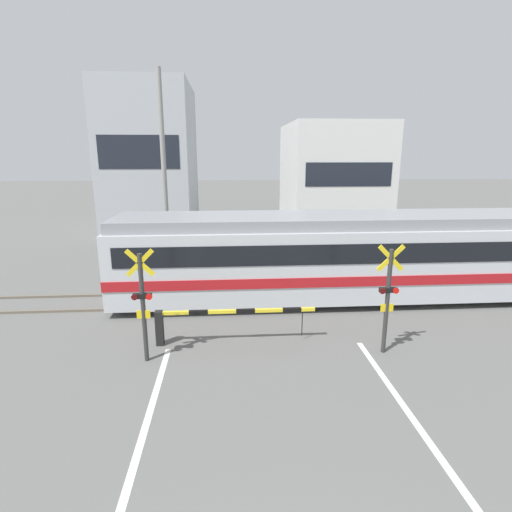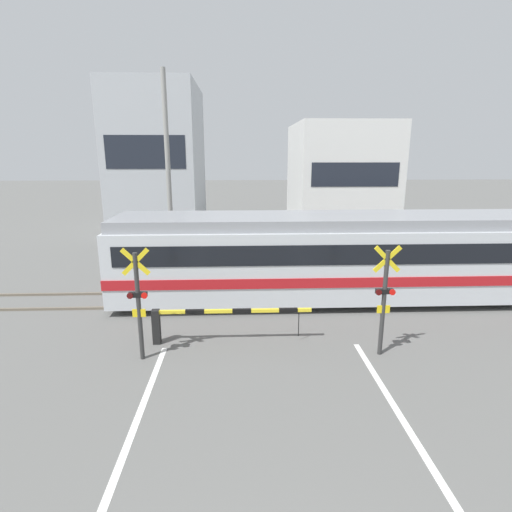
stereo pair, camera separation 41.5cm
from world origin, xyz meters
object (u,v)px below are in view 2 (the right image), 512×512
Objects in this scene: commuter_train at (384,254)px; pedestrian at (266,237)px; crossing_barrier_far at (291,259)px; crossing_signal_right at (384,296)px; crossing_barrier_near at (202,318)px; crossing_signal_left at (138,300)px.

pedestrian is (-3.70, 6.52, -0.69)m from commuter_train.
crossing_barrier_far is 7.10m from crossing_signal_right.
crossing_signal_right is at bearing -109.59° from commuter_train.
crossing_barrier_far is (3.16, 6.07, 0.00)m from crossing_barrier_near.
commuter_train is at bearing 28.77° from crossing_signal_left.
crossing_barrier_far is at bearing 62.49° from crossing_barrier_near.
pedestrian is at bearing 101.88° from crossing_signal_right.
commuter_train reaches higher than crossing_signal_right.
crossing_signal_left is 6.02m from crossing_signal_right.
crossing_barrier_far is 2.68× the size of pedestrian.
commuter_train is at bearing -60.43° from pedestrian.
crossing_signal_left is (-7.48, -4.11, -0.03)m from commuter_train.
crossing_signal_right is at bearing 0.00° from crossing_signal_left.
commuter_train is 4.36m from crossing_signal_right.
crossing_signal_left is at bearing 180.00° from crossing_signal_right.
pedestrian is at bearing 102.20° from crossing_barrier_far.
commuter_train is at bearing 28.42° from crossing_barrier_near.
crossing_barrier_near is 1.50× the size of crossing_signal_right.
crossing_barrier_near is (-6.05, -3.28, -0.88)m from commuter_train.
pedestrian is at bearing 119.57° from commuter_train.
pedestrian is (-0.81, 3.73, 0.19)m from crossing_barrier_far.
crossing_barrier_near is 1.50× the size of crossing_signal_left.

